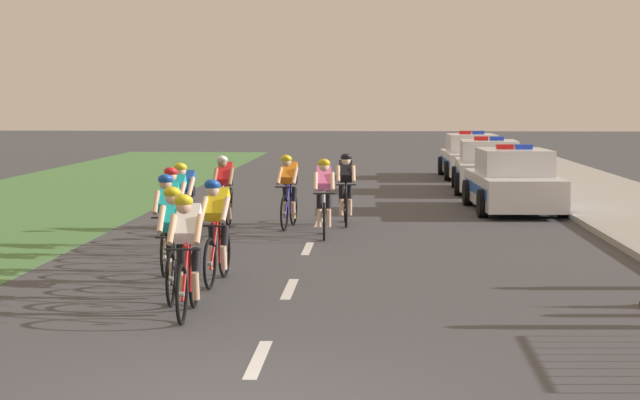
{
  "coord_description": "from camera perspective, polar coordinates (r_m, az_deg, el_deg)",
  "views": [
    {
      "loc": [
        1.17,
        -8.62,
        2.64
      ],
      "look_at": [
        0.34,
        7.45,
        1.1
      ],
      "focal_mm": 59.03,
      "sensor_mm": 36.0,
      "label": 1
    }
  ],
  "objects": [
    {
      "name": "kerb_edge",
      "position": [
        23.19,
        13.91,
        -1.07
      ],
      "size": [
        0.16,
        60.0,
        0.13
      ],
      "primitive_type": "cube",
      "color": "#9E9E99",
      "rests_on": "ground"
    },
    {
      "name": "lane_markings_centre",
      "position": [
        14.75,
        -1.66,
        -4.83
      ],
      "size": [
        0.14,
        17.6,
        0.01
      ],
      "color": "white",
      "rests_on": "ground"
    },
    {
      "name": "cyclist_lead",
      "position": [
        12.88,
        -7.2,
        -2.85
      ],
      "size": [
        0.42,
        1.72,
        1.56
      ],
      "color": "black",
      "rests_on": "ground"
    },
    {
      "name": "cyclist_second",
      "position": [
        13.98,
        -7.83,
        -2.2
      ],
      "size": [
        0.43,
        1.72,
        1.56
      ],
      "color": "black",
      "rests_on": "ground"
    },
    {
      "name": "cyclist_third",
      "position": [
        15.14,
        -5.62,
        -1.59
      ],
      "size": [
        0.43,
        1.72,
        1.56
      ],
      "color": "black",
      "rests_on": "ground"
    },
    {
      "name": "cyclist_fourth",
      "position": [
        16.26,
        -8.22,
        -1.14
      ],
      "size": [
        0.43,
        1.72,
        1.56
      ],
      "color": "black",
      "rests_on": "ground"
    },
    {
      "name": "cyclist_fifth",
      "position": [
        17.89,
        -7.86,
        -0.53
      ],
      "size": [
        0.43,
        1.72,
        1.56
      ],
      "color": "black",
      "rests_on": "ground"
    },
    {
      "name": "cyclist_sixth",
      "position": [
        19.07,
        -7.35,
        -0.16
      ],
      "size": [
        0.43,
        1.72,
        1.56
      ],
      "color": "black",
      "rests_on": "ground"
    },
    {
      "name": "cyclist_seventh",
      "position": [
        20.13,
        0.22,
        0.18
      ],
      "size": [
        0.43,
        1.72,
        1.56
      ],
      "color": "black",
      "rests_on": "ground"
    },
    {
      "name": "cyclist_eighth",
      "position": [
        21.59,
        -1.71,
        0.54
      ],
      "size": [
        0.45,
        1.72,
        1.56
      ],
      "color": "black",
      "rests_on": "ground"
    },
    {
      "name": "cyclist_ninth",
      "position": [
        21.39,
        -5.2,
        0.47
      ],
      "size": [
        0.42,
        1.72,
        1.56
      ],
      "color": "black",
      "rests_on": "ground"
    },
    {
      "name": "cyclist_tenth",
      "position": [
        22.16,
        1.4,
        0.67
      ],
      "size": [
        0.43,
        1.72,
        1.56
      ],
      "color": "black",
      "rests_on": "ground"
    },
    {
      "name": "police_car_nearest",
      "position": [
        25.27,
        10.42,
        0.93
      ],
      "size": [
        2.12,
        4.46,
        1.59
      ],
      "color": "silver",
      "rests_on": "ground"
    },
    {
      "name": "police_car_second",
      "position": [
        30.59,
        9.11,
        1.72
      ],
      "size": [
        2.15,
        4.47,
        1.59
      ],
      "color": "silver",
      "rests_on": "ground"
    },
    {
      "name": "police_car_third",
      "position": [
        35.97,
        8.19,
        2.29
      ],
      "size": [
        2.04,
        4.42,
        1.59
      ],
      "color": "white",
      "rests_on": "ground"
    }
  ]
}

